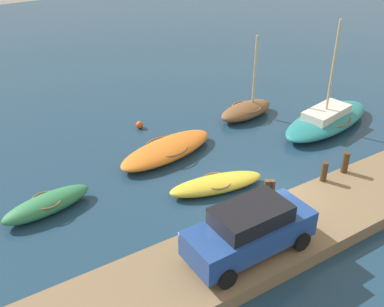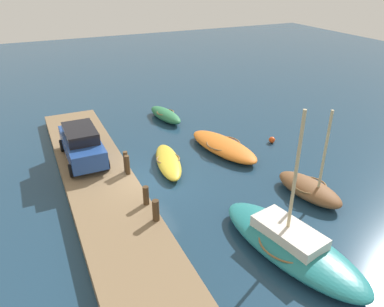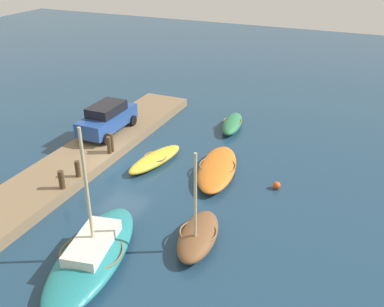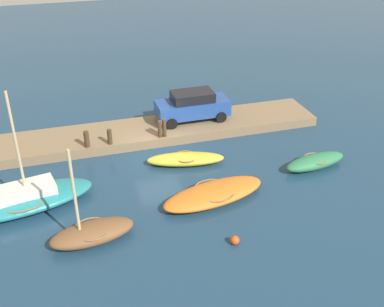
% 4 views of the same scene
% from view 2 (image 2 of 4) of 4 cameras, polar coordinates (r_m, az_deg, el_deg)
% --- Properties ---
extents(ground_plane, '(84.00, 84.00, 0.00)m').
position_cam_2_polar(ground_plane, '(18.37, -6.98, -4.42)').
color(ground_plane, navy).
extents(dock_platform, '(19.81, 3.18, 0.53)m').
position_cam_2_polar(dock_platform, '(17.83, -13.57, -5.10)').
color(dock_platform, '#846B4C').
rests_on(dock_platform, ground_plane).
extents(motorboat_orange, '(5.34, 2.83, 0.65)m').
position_cam_2_polar(motorboat_orange, '(21.13, 4.82, 1.14)').
color(motorboat_orange, orange).
rests_on(motorboat_orange, ground_plane).
extents(rowboat_green, '(3.63, 1.65, 0.69)m').
position_cam_2_polar(rowboat_green, '(25.57, -4.09, 5.94)').
color(rowboat_green, '#2D7A4C').
rests_on(rowboat_green, ground_plane).
extents(sailboat_teal, '(6.69, 3.51, 5.56)m').
position_cam_2_polar(sailboat_teal, '(14.37, 14.87, -13.16)').
color(sailboat_teal, teal).
rests_on(sailboat_teal, ground_plane).
extents(rowboat_brown, '(3.62, 1.95, 4.34)m').
position_cam_2_polar(rowboat_brown, '(17.83, 17.51, -5.10)').
color(rowboat_brown, brown).
rests_on(rowboat_brown, ground_plane).
extents(rowboat_yellow, '(4.16, 1.98, 0.57)m').
position_cam_2_polar(rowboat_yellow, '(19.54, -3.66, -1.22)').
color(rowboat_yellow, gold).
rests_on(rowboat_yellow, ground_plane).
extents(mooring_post_west, '(0.22, 0.22, 1.07)m').
position_cam_2_polar(mooring_post_west, '(18.12, -10.10, -1.26)').
color(mooring_post_west, '#47331E').
rests_on(mooring_post_west, dock_platform).
extents(mooring_post_mid_west, '(0.23, 0.23, 0.97)m').
position_cam_2_polar(mooring_post_mid_west, '(17.92, -9.87, -1.74)').
color(mooring_post_mid_west, '#47331E').
rests_on(mooring_post_mid_west, dock_platform).
extents(mooring_post_mid_east, '(0.25, 0.25, 0.84)m').
position_cam_2_polar(mooring_post_mid_east, '(15.66, -7.07, -6.39)').
color(mooring_post_mid_east, '#47331E').
rests_on(mooring_post_mid_east, dock_platform).
extents(mooring_post_east, '(0.28, 0.28, 0.90)m').
position_cam_2_polar(mooring_post_east, '(14.69, -5.57, -8.66)').
color(mooring_post_east, '#47331E').
rests_on(mooring_post_east, dock_platform).
extents(parked_car, '(4.29, 1.91, 1.76)m').
position_cam_2_polar(parked_car, '(19.58, -16.53, 1.45)').
color(parked_car, '#234793').
rests_on(parked_car, dock_platform).
extents(marker_buoy, '(0.38, 0.38, 0.38)m').
position_cam_2_polar(marker_buoy, '(22.66, 12.14, 2.06)').
color(marker_buoy, '#E54C19').
rests_on(marker_buoy, ground_plane).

